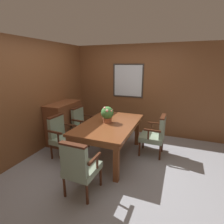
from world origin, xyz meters
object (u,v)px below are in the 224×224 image
dining_table (109,127)px  sideboard_cabinet (64,122)px  chair_left_far (82,124)px  chair_right_far (155,134)px  chair_head_near (80,166)px  chair_left_near (62,135)px  potted_plant (107,114)px

dining_table → sideboard_cabinet: bearing=168.2°
sideboard_cabinet → chair_left_far: bearing=14.5°
chair_right_far → sideboard_cabinet: (-2.27, -0.13, 0.02)m
sideboard_cabinet → chair_head_near: bearing=-47.5°
chair_left_far → sideboard_cabinet: (-0.47, -0.12, 0.02)m
chair_right_far → sideboard_cabinet: size_ratio=0.90×
dining_table → chair_left_far: bearing=155.6°
chair_right_far → chair_left_near: bearing=-65.9°
potted_plant → chair_left_far: bearing=155.5°
chair_left_far → chair_left_near: bearing=-179.2°
chair_right_far → chair_left_far: size_ratio=1.00×
chair_left_far → dining_table: bearing=-111.1°
dining_table → potted_plant: size_ratio=4.97×
dining_table → chair_left_far: size_ratio=1.89×
dining_table → chair_right_far: bearing=24.6°
dining_table → sideboard_cabinet: (-1.36, 0.29, -0.15)m
chair_head_near → chair_right_far: bearing=-116.9°
potted_plant → sideboard_cabinet: bearing=168.7°
chair_right_far → chair_left_near: 2.00m
sideboard_cabinet → dining_table: bearing=-11.8°
chair_left_near → potted_plant: (0.88, 0.40, 0.45)m
chair_right_far → chair_left_far: bearing=-89.0°
dining_table → chair_left_far: (-0.90, 0.41, -0.17)m
dining_table → chair_head_near: size_ratio=1.89×
chair_right_far → chair_head_near: same height
chair_left_far → chair_head_near: (0.93, -1.64, 0.00)m
chair_head_near → potted_plant: size_ratio=2.63×
chair_head_near → chair_left_near: bearing=-40.8°
chair_right_far → chair_head_near: size_ratio=1.00×
chair_left_near → potted_plant: size_ratio=2.63×
dining_table → sideboard_cabinet: 1.40m
dining_table → chair_right_far: chair_right_far is taller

